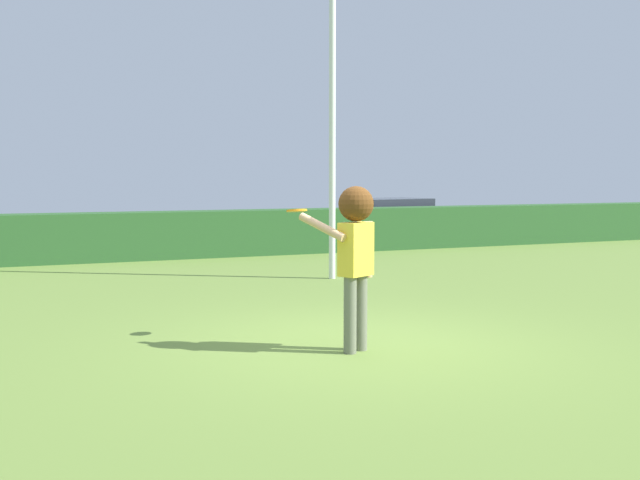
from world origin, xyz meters
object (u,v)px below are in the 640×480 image
(person, at_px, (355,243))
(frisbee, at_px, (297,211))
(lamppost, at_px, (332,110))
(parked_car_black, at_px, (389,218))

(person, height_order, frisbee, person)
(lamppost, xyz_separation_m, parked_car_black, (4.80, 6.80, -2.43))
(lamppost, distance_m, parked_car_black, 8.67)
(person, bearing_deg, frisbee, 113.10)
(frisbee, height_order, parked_car_black, frisbee)
(frisbee, distance_m, parked_car_black, 13.65)
(frisbee, bearing_deg, lamppost, 61.79)
(person, bearing_deg, parked_car_black, 60.53)
(person, distance_m, parked_car_black, 14.17)
(frisbee, bearing_deg, parked_car_black, 57.50)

